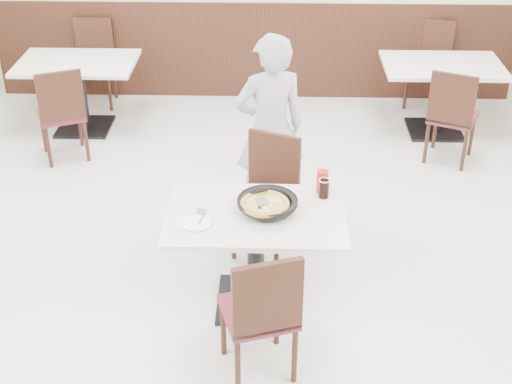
{
  "coord_description": "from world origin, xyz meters",
  "views": [
    {
      "loc": [
        0.25,
        -4.32,
        3.29
      ],
      "look_at": [
        0.13,
        -0.3,
        0.91
      ],
      "focal_mm": 50.0,
      "sensor_mm": 36.0,
      "label": 1
    }
  ],
  "objects_px": {
    "chair_near": "(258,309)",
    "pizza_pan": "(267,205)",
    "cola_glass": "(324,189)",
    "bg_chair_right_far": "(428,66)",
    "bg_chair_left_far": "(94,65)",
    "bg_table_left": "(81,95)",
    "diner_person": "(270,129)",
    "main_table": "(256,259)",
    "side_plate": "(196,223)",
    "bg_chair_left_near": "(61,112)",
    "bg_chair_right_near": "(453,115)",
    "bg_table_right": "(438,98)",
    "chair_far": "(264,200)",
    "red_cup": "(322,181)",
    "pizza": "(265,206)"
  },
  "relations": [
    {
      "from": "chair_near",
      "to": "bg_chair_left_far",
      "type": "relative_size",
      "value": 1.0
    },
    {
      "from": "pizza_pan",
      "to": "red_cup",
      "type": "bearing_deg",
      "value": 35.23
    },
    {
      "from": "chair_far",
      "to": "red_cup",
      "type": "bearing_deg",
      "value": 163.94
    },
    {
      "from": "pizza_pan",
      "to": "bg_chair_right_far",
      "type": "relative_size",
      "value": 0.36
    },
    {
      "from": "bg_table_left",
      "to": "bg_chair_right_far",
      "type": "height_order",
      "value": "bg_chair_right_far"
    },
    {
      "from": "pizza",
      "to": "bg_chair_right_near",
      "type": "relative_size",
      "value": 0.32
    },
    {
      "from": "bg_chair_right_far",
      "to": "diner_person",
      "type": "bearing_deg",
      "value": 76.67
    },
    {
      "from": "bg_chair_left_far",
      "to": "bg_chair_right_far",
      "type": "height_order",
      "value": "same"
    },
    {
      "from": "pizza",
      "to": "bg_chair_right_far",
      "type": "relative_size",
      "value": 0.32
    },
    {
      "from": "bg_table_left",
      "to": "bg_chair_left_far",
      "type": "relative_size",
      "value": 1.26
    },
    {
      "from": "bg_table_left",
      "to": "bg_chair_left_near",
      "type": "xyz_separation_m",
      "value": [
        -0.02,
        -0.65,
        0.1
      ]
    },
    {
      "from": "main_table",
      "to": "bg_chair_left_far",
      "type": "xyz_separation_m",
      "value": [
        -1.92,
        3.5,
        0.1
      ]
    },
    {
      "from": "pizza",
      "to": "bg_table_right",
      "type": "distance_m",
      "value": 3.41
    },
    {
      "from": "main_table",
      "to": "bg_chair_right_near",
      "type": "xyz_separation_m",
      "value": [
        1.82,
        2.26,
        0.1
      ]
    },
    {
      "from": "diner_person",
      "to": "bg_chair_left_far",
      "type": "xyz_separation_m",
      "value": [
        -1.99,
        2.31,
        -0.33
      ]
    },
    {
      "from": "chair_near",
      "to": "bg_chair_right_far",
      "type": "xyz_separation_m",
      "value": [
        1.78,
        4.22,
        0.0
      ]
    },
    {
      "from": "chair_far",
      "to": "bg_chair_left_near",
      "type": "relative_size",
      "value": 1.0
    },
    {
      "from": "diner_person",
      "to": "bg_table_right",
      "type": "bearing_deg",
      "value": -152.25
    },
    {
      "from": "diner_person",
      "to": "bg_chair_right_near",
      "type": "xyz_separation_m",
      "value": [
        1.74,
        1.06,
        -0.33
      ]
    },
    {
      "from": "side_plate",
      "to": "pizza",
      "type": "bearing_deg",
      "value": 17.49
    },
    {
      "from": "bg_chair_left_far",
      "to": "chair_near",
      "type": "bearing_deg",
      "value": 112.8
    },
    {
      "from": "pizza_pan",
      "to": "bg_table_left",
      "type": "bearing_deg",
      "value": 125.27
    },
    {
      "from": "bg_table_left",
      "to": "bg_chair_right_far",
      "type": "xyz_separation_m",
      "value": [
        3.73,
        0.71,
        0.1
      ]
    },
    {
      "from": "side_plate",
      "to": "bg_chair_right_far",
      "type": "xyz_separation_m",
      "value": [
        2.2,
        3.7,
        -0.28
      ]
    },
    {
      "from": "diner_person",
      "to": "bg_chair_right_near",
      "type": "distance_m",
      "value": 2.06
    },
    {
      "from": "cola_glass",
      "to": "pizza_pan",
      "type": "bearing_deg",
      "value": -154.0
    },
    {
      "from": "main_table",
      "to": "pizza_pan",
      "type": "height_order",
      "value": "pizza_pan"
    },
    {
      "from": "side_plate",
      "to": "bg_chair_right_far",
      "type": "height_order",
      "value": "bg_chair_right_far"
    },
    {
      "from": "red_cup",
      "to": "bg_table_right",
      "type": "relative_size",
      "value": 0.13
    },
    {
      "from": "pizza_pan",
      "to": "bg_table_left",
      "type": "height_order",
      "value": "pizza_pan"
    },
    {
      "from": "pizza_pan",
      "to": "cola_glass",
      "type": "relative_size",
      "value": 2.66
    },
    {
      "from": "red_cup",
      "to": "diner_person",
      "type": "height_order",
      "value": "diner_person"
    },
    {
      "from": "bg_chair_left_far",
      "to": "diner_person",
      "type": "bearing_deg",
      "value": 128.51
    },
    {
      "from": "pizza_pan",
      "to": "diner_person",
      "type": "height_order",
      "value": "diner_person"
    },
    {
      "from": "bg_table_right",
      "to": "side_plate",
      "type": "bearing_deg",
      "value": -125.89
    },
    {
      "from": "side_plate",
      "to": "cola_glass",
      "type": "bearing_deg",
      "value": 23.56
    },
    {
      "from": "cola_glass",
      "to": "bg_chair_right_near",
      "type": "height_order",
      "value": "bg_chair_right_near"
    },
    {
      "from": "main_table",
      "to": "bg_chair_right_near",
      "type": "bearing_deg",
      "value": 51.18
    },
    {
      "from": "pizza_pan",
      "to": "bg_table_right",
      "type": "height_order",
      "value": "pizza_pan"
    },
    {
      "from": "cola_glass",
      "to": "bg_chair_left_near",
      "type": "xyz_separation_m",
      "value": [
        -2.4,
        1.98,
        -0.34
      ]
    },
    {
      "from": "main_table",
      "to": "pizza_pan",
      "type": "relative_size",
      "value": 3.47
    },
    {
      "from": "pizza",
      "to": "bg_table_left",
      "type": "bearing_deg",
      "value": 124.66
    },
    {
      "from": "chair_far",
      "to": "diner_person",
      "type": "height_order",
      "value": "diner_person"
    },
    {
      "from": "chair_far",
      "to": "pizza",
      "type": "xyz_separation_m",
      "value": [
        0.01,
        -0.63,
        0.34
      ]
    },
    {
      "from": "main_table",
      "to": "bg_chair_left_near",
      "type": "height_order",
      "value": "bg_chair_left_near"
    },
    {
      "from": "red_cup",
      "to": "bg_table_left",
      "type": "height_order",
      "value": "red_cup"
    },
    {
      "from": "cola_glass",
      "to": "chair_far",
      "type": "bearing_deg",
      "value": 135.97
    },
    {
      "from": "diner_person",
      "to": "bg_chair_left_near",
      "type": "height_order",
      "value": "diner_person"
    },
    {
      "from": "chair_near",
      "to": "pizza_pan",
      "type": "distance_m",
      "value": 0.76
    },
    {
      "from": "pizza",
      "to": "diner_person",
      "type": "bearing_deg",
      "value": 89.09
    }
  ]
}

